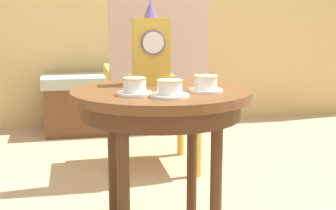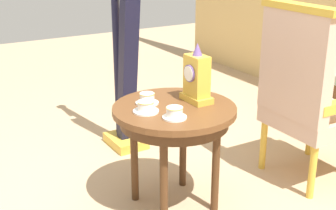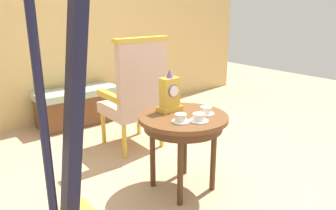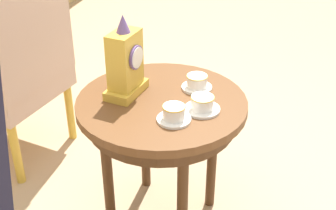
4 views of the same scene
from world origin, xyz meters
name	(u,v)px [view 4 (image 4 of 4)]	position (x,y,z in m)	size (l,w,h in m)	color
side_table	(162,116)	(0.02, 0.00, 0.54)	(0.69, 0.69, 0.62)	brown
teacup_left	(174,114)	(-0.10, -0.11, 0.65)	(0.13, 0.13, 0.06)	white
teacup_right	(202,104)	(0.02, -0.18, 0.65)	(0.14, 0.14, 0.06)	white
teacup_center	(197,82)	(0.17, -0.09, 0.65)	(0.13, 0.13, 0.06)	white
mantel_clock	(125,64)	(0.01, 0.15, 0.75)	(0.19, 0.11, 0.34)	gold
armchair	(15,55)	(0.16, 0.87, 0.59)	(0.56, 0.54, 1.14)	#CCA893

